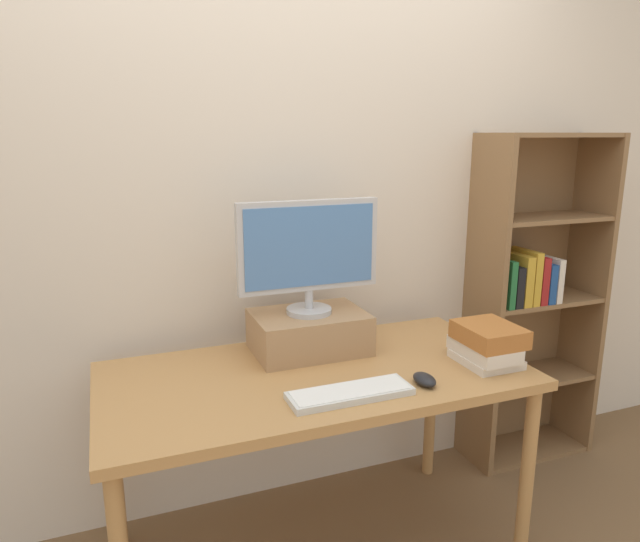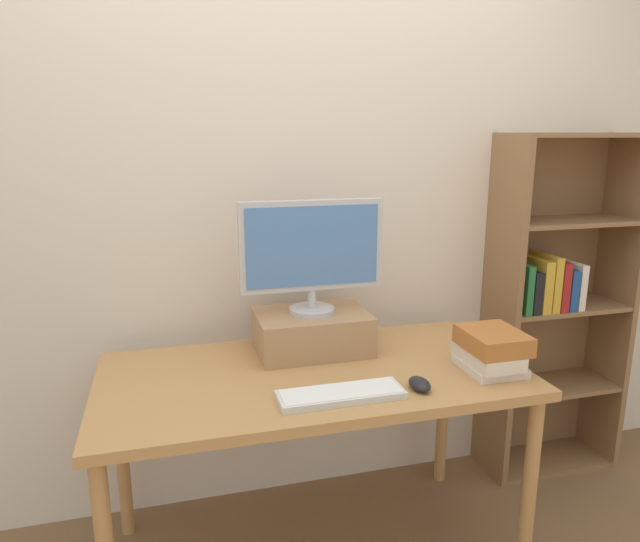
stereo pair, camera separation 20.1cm
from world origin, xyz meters
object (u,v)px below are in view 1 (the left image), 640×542
(keyboard, at_px, (350,393))
(computer_mouse, at_px, (425,379))
(desk, at_px, (316,391))
(book_stack, at_px, (487,344))
(bookshelf_unit, at_px, (530,296))
(riser_box, at_px, (309,332))
(computer_monitor, at_px, (309,251))

(keyboard, xyz_separation_m, computer_mouse, (0.27, -0.01, 0.01))
(desk, bearing_deg, computer_mouse, -37.76)
(book_stack, bearing_deg, desk, 165.50)
(desk, height_order, computer_mouse, computer_mouse)
(desk, relative_size, keyboard, 3.68)
(desk, height_order, bookshelf_unit, bookshelf_unit)
(desk, height_order, book_stack, book_stack)
(desk, xyz_separation_m, riser_box, (0.05, 0.19, 0.15))
(riser_box, bearing_deg, desk, -103.54)
(computer_monitor, bearing_deg, bookshelf_unit, 7.20)
(desk, bearing_deg, book_stack, -14.50)
(desk, distance_m, computer_monitor, 0.51)
(desk, xyz_separation_m, computer_monitor, (0.05, 0.19, 0.47))
(bookshelf_unit, bearing_deg, desk, -164.49)
(computer_monitor, bearing_deg, computer_mouse, -59.14)
(keyboard, bearing_deg, riser_box, 87.98)
(computer_mouse, relative_size, book_stack, 0.43)
(desk, relative_size, computer_mouse, 14.25)
(bookshelf_unit, distance_m, computer_monitor, 1.24)
(keyboard, bearing_deg, desk, 98.01)
(desk, xyz_separation_m, book_stack, (0.60, -0.16, 0.15))
(keyboard, distance_m, book_stack, 0.58)
(riser_box, distance_m, computer_mouse, 0.50)
(bookshelf_unit, xyz_separation_m, book_stack, (-0.63, -0.50, 0.02))
(riser_box, bearing_deg, computer_mouse, -59.23)
(keyboard, xyz_separation_m, book_stack, (0.57, 0.07, 0.06))
(keyboard, height_order, computer_mouse, computer_mouse)
(riser_box, distance_m, keyboard, 0.42)
(bookshelf_unit, xyz_separation_m, riser_box, (-1.19, -0.15, 0.02))
(computer_monitor, distance_m, book_stack, 0.73)
(computer_monitor, height_order, book_stack, computer_monitor)
(desk, xyz_separation_m, computer_mouse, (0.30, -0.23, 0.09))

